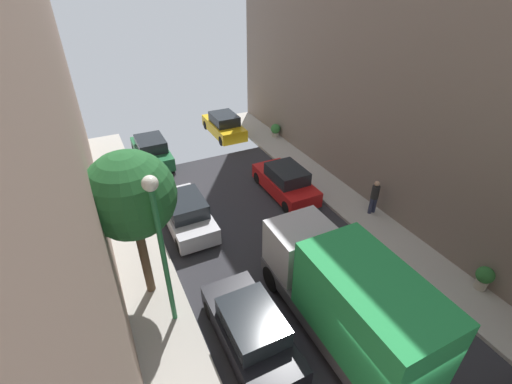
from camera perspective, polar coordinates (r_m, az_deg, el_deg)
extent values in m
cube|color=#B7B2A8|center=(14.93, 34.87, -17.37)|extent=(2.00, 44.00, 0.15)
cube|color=black|center=(11.81, -0.90, -21.60)|extent=(1.76, 4.20, 0.76)
cube|color=#1E2328|center=(11.17, -0.58, -20.05)|extent=(1.56, 2.10, 0.64)
cylinder|color=black|center=(12.72, -7.40, -18.21)|extent=(0.22, 0.64, 0.64)
cylinder|color=black|center=(13.07, -0.72, -16.01)|extent=(0.22, 0.64, 0.64)
cylinder|color=black|center=(11.49, 6.76, -26.37)|extent=(0.22, 0.64, 0.64)
cube|color=silver|center=(16.45, -11.12, -3.74)|extent=(1.76, 4.20, 0.76)
cube|color=#1E2328|center=(15.93, -11.23, -2.00)|extent=(1.56, 2.10, 0.64)
cylinder|color=black|center=(17.72, -14.89, -2.27)|extent=(0.22, 0.64, 0.64)
cylinder|color=black|center=(17.97, -10.10, -1.06)|extent=(0.22, 0.64, 0.64)
cylinder|color=black|center=(15.27, -12.16, -8.28)|extent=(0.22, 0.64, 0.64)
cylinder|color=black|center=(15.56, -6.62, -6.75)|extent=(0.22, 0.64, 0.64)
cube|color=#1E6638|center=(22.48, -16.34, 5.98)|extent=(1.76, 4.20, 0.76)
cube|color=#1E2328|center=(22.06, -16.54, 7.45)|extent=(1.56, 2.10, 0.64)
cylinder|color=black|center=(23.89, -18.87, 6.53)|extent=(0.22, 0.64, 0.64)
cylinder|color=black|center=(24.08, -15.24, 7.36)|extent=(0.22, 0.64, 0.64)
cylinder|color=black|center=(21.12, -17.41, 3.31)|extent=(0.22, 0.64, 0.64)
cylinder|color=black|center=(21.33, -13.34, 4.27)|extent=(0.22, 0.64, 0.64)
cube|color=red|center=(18.48, 4.66, 1.25)|extent=(1.76, 4.20, 0.76)
cube|color=#1E2328|center=(18.02, 5.00, 2.93)|extent=(1.56, 2.10, 0.64)
cylinder|color=black|center=(19.44, 0.35, 2.28)|extent=(0.22, 0.64, 0.64)
cylinder|color=black|center=(20.09, 4.34, 3.27)|extent=(0.22, 0.64, 0.64)
cylinder|color=black|center=(17.16, 4.98, -2.42)|extent=(0.22, 0.64, 0.64)
cylinder|color=black|center=(17.90, 9.28, -1.13)|extent=(0.22, 0.64, 0.64)
cube|color=gold|center=(25.34, -5.17, 10.24)|extent=(1.76, 4.20, 0.76)
cube|color=#1E2328|center=(24.96, -5.12, 11.61)|extent=(1.56, 2.10, 0.64)
cylinder|color=black|center=(26.55, -8.00, 10.58)|extent=(0.22, 0.64, 0.64)
cylinder|color=black|center=(27.03, -4.83, 11.19)|extent=(0.22, 0.64, 0.64)
cylinder|color=black|center=(23.85, -5.50, 8.14)|extent=(0.22, 0.64, 0.64)
cylinder|color=black|center=(24.39, -2.05, 8.84)|extent=(0.22, 0.64, 0.64)
cube|color=#4C4C51|center=(12.21, 13.15, -18.95)|extent=(2.20, 6.60, 0.50)
cube|color=#B7B7BC|center=(12.70, 7.16, -8.50)|extent=(2.10, 1.80, 1.70)
cube|color=green|center=(10.68, 17.54, -17.58)|extent=(2.24, 4.20, 2.40)
cylinder|color=black|center=(13.37, 2.64, -13.64)|extent=(0.30, 0.96, 0.96)
cylinder|color=black|center=(14.17, 9.76, -10.93)|extent=(0.30, 0.96, 0.96)
cylinder|color=black|center=(12.06, 24.70, -25.02)|extent=(0.30, 0.96, 0.96)
cylinder|color=#2D334C|center=(17.62, 17.91, -2.11)|extent=(0.18, 0.18, 0.82)
cylinder|color=#2D334C|center=(17.75, 18.44, -1.92)|extent=(0.18, 0.18, 0.82)
cylinder|color=#262626|center=(17.30, 18.58, -0.02)|extent=(0.36, 0.36, 0.64)
sphere|color=tan|center=(17.07, 18.85, 1.28)|extent=(0.24, 0.24, 0.24)
cylinder|color=brown|center=(12.95, -17.42, -10.07)|extent=(0.30, 0.30, 3.03)
sphere|color=#23602D|center=(11.44, -19.50, -0.48)|extent=(2.82, 2.82, 2.82)
cylinder|color=#B2A899|center=(24.86, 3.12, 9.23)|extent=(0.51, 0.51, 0.28)
sphere|color=#38843D|center=(24.71, 3.15, 10.09)|extent=(0.66, 0.66, 0.66)
cylinder|color=#B2A899|center=(15.67, 32.37, -12.30)|extent=(0.42, 0.42, 0.39)
sphere|color=#2D7233|center=(15.40, 32.86, -11.10)|extent=(0.61, 0.61, 0.61)
cylinder|color=#26723F|center=(11.11, -14.42, -10.85)|extent=(0.16, 0.16, 5.04)
sphere|color=white|center=(9.49, -16.64, 1.32)|extent=(0.44, 0.44, 0.44)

